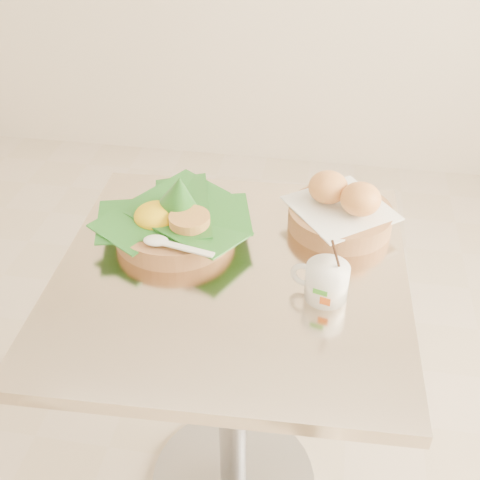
% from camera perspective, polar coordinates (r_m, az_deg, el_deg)
% --- Properties ---
extents(floor, '(3.60, 3.60, 0.00)m').
position_cam_1_polar(floor, '(1.82, -5.33, -19.94)').
color(floor, beige).
rests_on(floor, ground).
extents(cafe_table, '(0.73, 0.73, 0.75)m').
position_cam_1_polar(cafe_table, '(1.36, -0.76, -10.16)').
color(cafe_table, gray).
rests_on(cafe_table, floor).
extents(rice_basket, '(0.32, 0.32, 0.16)m').
position_cam_1_polar(rice_basket, '(1.28, -6.27, 2.01)').
color(rice_basket, '#A67747').
rests_on(rice_basket, cafe_table).
extents(bread_basket, '(0.27, 0.27, 0.12)m').
position_cam_1_polar(bread_basket, '(1.33, 9.56, 2.83)').
color(bread_basket, '#A67747').
rests_on(bread_basket, cafe_table).
extents(coffee_mug, '(0.11, 0.09, 0.14)m').
position_cam_1_polar(coffee_mug, '(1.13, 8.13, -3.83)').
color(coffee_mug, white).
rests_on(coffee_mug, cafe_table).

